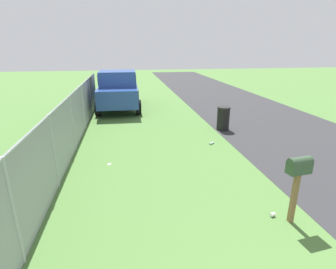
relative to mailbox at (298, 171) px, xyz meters
name	(u,v)px	position (x,y,z in m)	size (l,w,h in m)	color
mailbox	(298,171)	(0.00, 0.00, 0.00)	(0.26, 0.47, 1.38)	brown
pickup_truck	(119,89)	(10.65, 3.45, 0.01)	(5.02, 2.33, 2.09)	#284793
trash_bin	(223,118)	(6.03, -0.82, -0.61)	(0.53, 0.53, 0.96)	black
fence_section	(72,122)	(4.63, 4.85, -0.11)	(14.77, 0.07, 1.84)	#9EA3A8
litter_cup_midfield_b	(273,215)	(0.20, 0.26, -1.06)	(0.08, 0.08, 0.10)	white
litter_wrapper_near_hydrant	(109,164)	(3.31, 3.67, -1.09)	(0.12, 0.08, 0.01)	silver
litter_bottle_midfield_a	(212,143)	(4.43, 0.17, -1.06)	(0.07, 0.07, 0.22)	#B2D8BF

